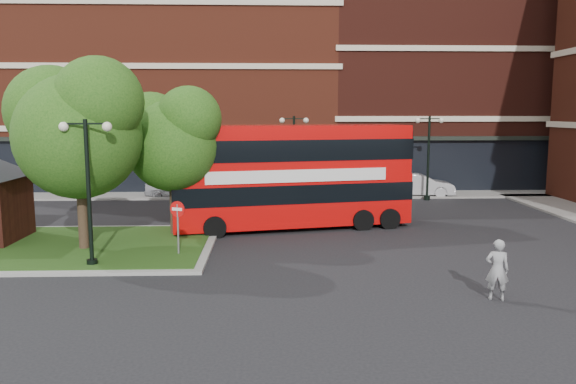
{
  "coord_description": "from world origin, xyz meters",
  "views": [
    {
      "loc": [
        0.44,
        -18.45,
        5.21
      ],
      "look_at": [
        1.27,
        4.15,
        2.0
      ],
      "focal_mm": 35.0,
      "sensor_mm": 36.0,
      "label": 1
    }
  ],
  "objects_px": {
    "car_silver": "(176,187)",
    "car_white": "(419,185)",
    "bus": "(292,170)",
    "woman": "(497,270)"
  },
  "relations": [
    {
      "from": "car_silver",
      "to": "car_white",
      "type": "bearing_deg",
      "value": -83.21
    },
    {
      "from": "woman",
      "to": "car_silver",
      "type": "relative_size",
      "value": 0.47
    },
    {
      "from": "car_white",
      "to": "bus",
      "type": "bearing_deg",
      "value": 145.58
    },
    {
      "from": "bus",
      "to": "car_white",
      "type": "height_order",
      "value": "bus"
    },
    {
      "from": "woman",
      "to": "car_silver",
      "type": "distance_m",
      "value": 22.91
    },
    {
      "from": "bus",
      "to": "car_white",
      "type": "relative_size",
      "value": 2.53
    },
    {
      "from": "woman",
      "to": "car_white",
      "type": "bearing_deg",
      "value": -83.12
    },
    {
      "from": "woman",
      "to": "car_silver",
      "type": "bearing_deg",
      "value": -42.55
    },
    {
      "from": "car_silver",
      "to": "bus",
      "type": "bearing_deg",
      "value": -137.79
    },
    {
      "from": "bus",
      "to": "woman",
      "type": "relative_size",
      "value": 6.3
    }
  ]
}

